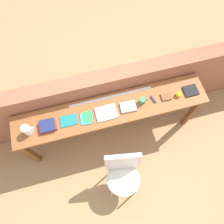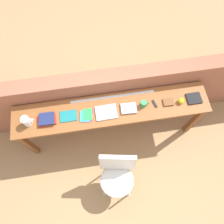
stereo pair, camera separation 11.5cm
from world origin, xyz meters
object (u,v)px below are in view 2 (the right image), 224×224
Objects in this scene: book_stack_leftmost at (47,120)px; book_open_centre at (106,112)px; sports_ball_small at (181,101)px; mug at (144,104)px; leather_journal_brown at (168,102)px; pitcher_white at (27,121)px; multitool_folded at (155,104)px; magazine_cycling at (68,116)px; chair_white_moulded at (117,174)px; book_repair_rightmost at (194,98)px; pamphlet_pile_colourful at (87,115)px.

book_open_centre is (0.73, -0.01, -0.02)m from book_stack_leftmost.
mug is at bearing 176.67° from sports_ball_small.
pitcher_white is at bearing -177.56° from leather_journal_brown.
mug is at bearing 178.87° from multitool_folded.
book_stack_leftmost is 1.08× the size of magazine_cycling.
chair_white_moulded is at bearing -128.68° from multitool_folded.
book_stack_leftmost is 1.22× the size of book_repair_rightmost.
book_stack_leftmost is 1.72× the size of leather_journal_brown.
magazine_cycling is at bearing 3.49° from book_stack_leftmost.
chair_white_moulded is 4.84× the size of book_repair_rightmost.
book_stack_leftmost reaches higher than leather_journal_brown.
leather_journal_brown is (1.04, 0.02, 0.00)m from pamphlet_pile_colourful.
pamphlet_pile_colourful is at bearing -179.88° from sports_ball_small.
book_repair_rightmost is at bearing 0.47° from book_stack_leftmost.
chair_white_moulded is at bearing -142.12° from sports_ball_small.
book_open_centre reaches higher than magazine_cycling.
mug reaches higher than book_repair_rightmost.
pamphlet_pile_colourful is (-0.27, 0.72, 0.36)m from chair_white_moulded.
book_stack_leftmost is 1.21m from mug.
pitcher_white is at bearing -178.72° from book_stack_leftmost.
chair_white_moulded is 4.30× the size of magazine_cycling.
magazine_cycling is 1.10m from multitool_folded.
multitool_folded is at bearing 175.68° from sports_ball_small.
book_open_centre is at bearing 0.58° from pamphlet_pile_colourful.
sports_ball_small is at bearing 37.88° from chair_white_moulded.
book_open_centre is 2.45× the size of multitool_folded.
sports_ball_small is (1.43, -0.02, 0.03)m from magazine_cycling.
sports_ball_small is at bearing -0.17° from book_stack_leftmost.
chair_white_moulded is 1.13m from leather_journal_brown.
book_repair_rightmost is at bearing -0.12° from book_open_centre.
pitcher_white reaches higher than leather_journal_brown.
book_open_centre is 0.80m from leather_journal_brown.
chair_white_moulded is at bearing -134.37° from leather_journal_brown.
pamphlet_pile_colourful is 0.24m from book_open_centre.
book_open_centre is at bearing 180.00° from sports_ball_small.
mug is 0.85× the size of leather_journal_brown.
sports_ball_small is at bearing -3.33° from mug.
multitool_folded is 1.47× the size of sports_ball_small.
sports_ball_small is at bearing -0.00° from pitcher_white.
leather_journal_brown is (1.75, 0.02, -0.07)m from pitcher_white.
chair_white_moulded is 0.85m from pamphlet_pile_colourful.
chair_white_moulded is at bearing -120.89° from mug.
mug is (0.48, 0.03, 0.04)m from book_open_centre.
sports_ball_small reaches higher than chair_white_moulded.
chair_white_moulded is 1.12m from book_stack_leftmost.
book_stack_leftmost reaches higher than book_open_centre.
pitcher_white is 0.71m from pamphlet_pile_colourful.
chair_white_moulded is 0.81m from book_open_centre.
book_stack_leftmost is 0.83× the size of book_open_centre.
book_repair_rightmost is at bearing 2.44° from leather_journal_brown.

